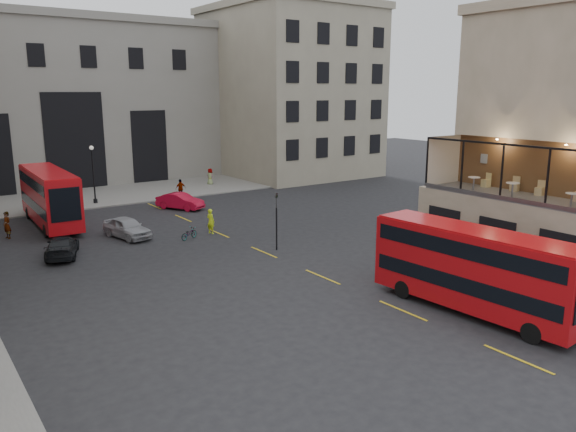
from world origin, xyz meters
TOP-DOWN VIEW (x-y plane):
  - ground at (0.00, 0.00)m, footprint 140.00×140.00m
  - host_building_main at (9.95, 0.00)m, footprint 7.26×11.40m
  - host_frontage at (6.50, 0.00)m, footprint 3.00×11.00m
  - cafe_floor at (6.50, 0.00)m, footprint 3.00×10.00m
  - gateway at (-5.00, 47.99)m, footprint 35.00×10.60m
  - building_right at (20.00, 39.97)m, footprint 16.60×18.60m
  - pavement_far at (-6.00, 38.00)m, footprint 40.00×12.00m
  - traffic_light_near at (-1.00, 12.00)m, footprint 0.16×0.20m
  - street_lamp_b at (-6.00, 34.00)m, footprint 0.36×0.36m
  - bus_near at (0.50, -1.94)m, footprint 2.95×10.10m
  - bus_far at (-11.25, 27.67)m, footprint 2.81×10.78m
  - car_a at (-7.81, 20.69)m, footprint 2.59×4.57m
  - car_b at (-0.61, 27.52)m, footprint 3.40×4.47m
  - car_c at (-12.75, 18.53)m, footprint 3.14×4.72m
  - bicycle at (-4.46, 17.79)m, footprint 1.62×1.11m
  - cyclist at (-2.46, 18.32)m, footprint 0.61×0.76m
  - pedestrian_b at (-11.13, 34.03)m, footprint 1.00×1.22m
  - pedestrian_c at (1.66, 32.28)m, footprint 1.08×0.46m
  - pedestrian_d at (7.53, 37.40)m, footprint 0.83×1.03m
  - pedestrian_e at (-14.72, 25.34)m, footprint 0.66×0.81m
  - cafe_table_near at (5.77, -3.37)m, footprint 0.58×0.58m
  - cafe_table_mid at (5.55, -0.33)m, footprint 0.68×0.68m
  - cafe_table_far at (5.72, 2.19)m, footprint 0.66×0.66m
  - cafe_chair_b at (7.62, -0.64)m, footprint 0.46×0.46m
  - cafe_chair_c at (7.66, 0.88)m, footprint 0.48×0.48m
  - cafe_chair_d at (7.57, 2.68)m, footprint 0.47×0.47m

SIDE VIEW (x-z plane):
  - ground at x=0.00m, z-range 0.00..0.00m
  - pavement_far at x=-6.00m, z-range 0.00..0.12m
  - bicycle at x=-4.46m, z-range 0.00..0.81m
  - car_c at x=-12.75m, z-range 0.00..1.27m
  - car_b at x=-0.61m, z-range 0.00..1.41m
  - car_a at x=-7.81m, z-range 0.00..1.47m
  - pedestrian_b at x=-11.13m, z-range 0.00..1.65m
  - cyclist at x=-2.46m, z-range 0.00..1.82m
  - pedestrian_c at x=1.66m, z-range 0.00..1.83m
  - pedestrian_d at x=7.53m, z-range 0.00..1.83m
  - pedestrian_e at x=-14.72m, z-range 0.00..1.91m
  - bus_near at x=0.50m, z-range 0.25..4.22m
  - host_frontage at x=6.50m, z-range 0.00..4.50m
  - street_lamp_b at x=-6.00m, z-range -0.27..5.06m
  - bus_far at x=-11.25m, z-range 0.26..4.54m
  - traffic_light_near at x=-1.00m, z-range 0.52..4.32m
  - cafe_floor at x=6.50m, z-range 4.50..4.60m
  - cafe_chair_b at x=7.62m, z-range 4.44..5.26m
  - cafe_chair_d at x=7.57m, z-range 4.44..5.27m
  - cafe_chair_c at x=7.66m, z-range 4.43..5.28m
  - cafe_table_near at x=5.77m, z-range 4.72..5.45m
  - cafe_table_far at x=5.72m, z-range 4.73..5.56m
  - cafe_table_mid at x=5.55m, z-range 4.74..5.59m
  - host_building_main at x=9.95m, z-range 0.24..15.34m
  - gateway at x=-5.00m, z-range 0.39..18.39m
  - building_right at x=20.00m, z-range 0.39..20.39m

